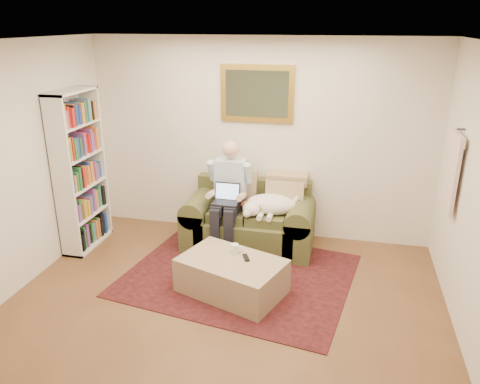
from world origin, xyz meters
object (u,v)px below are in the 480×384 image
at_px(coffee_mug, 235,248).
at_px(sleeping_dog, 271,204).
at_px(sofa, 249,225).
at_px(bookshelf, 80,171).
at_px(laptop, 226,197).
at_px(ottoman, 232,276).
at_px(seated_man, 228,198).

bearing_deg(coffee_mug, sleeping_dog, 74.87).
distance_m(sofa, bookshelf, 2.23).
bearing_deg(bookshelf, laptop, 7.43).
distance_m(ottoman, coffee_mug, 0.30).
height_order(laptop, ottoman, laptop).
distance_m(sofa, seated_man, 0.50).
xyz_separation_m(sofa, coffee_mug, (0.05, -0.99, 0.16)).
relative_size(sleeping_dog, coffee_mug, 6.74).
height_order(sleeping_dog, coffee_mug, sleeping_dog).
xyz_separation_m(sofa, laptop, (-0.25, -0.21, 0.44)).
relative_size(coffee_mug, bookshelf, 0.05).
bearing_deg(ottoman, sofa, 92.73).
bearing_deg(ottoman, laptop, 107.72).
bearing_deg(sofa, laptop, -138.98).
bearing_deg(ottoman, sleeping_dog, 77.45).
relative_size(seated_man, sleeping_dog, 2.04).
bearing_deg(sofa, ottoman, -87.27).
relative_size(seated_man, coffee_mug, 13.77).
distance_m(sofa, coffee_mug, 1.00).
relative_size(sofa, laptop, 5.15).
height_order(seated_man, laptop, seated_man).
bearing_deg(laptop, seated_man, 90.00).
relative_size(seated_man, ottoman, 1.29).
bearing_deg(sofa, coffee_mug, -87.13).
bearing_deg(coffee_mug, bookshelf, 165.81).
distance_m(seated_man, sleeping_dog, 0.55).
xyz_separation_m(laptop, sleeping_dog, (0.54, 0.13, -0.10)).
height_order(seated_man, sleeping_dog, seated_man).
height_order(ottoman, coffee_mug, coffee_mug).
height_order(seated_man, bookshelf, bookshelf).
relative_size(ottoman, bookshelf, 0.53).
distance_m(sofa, laptop, 0.55).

